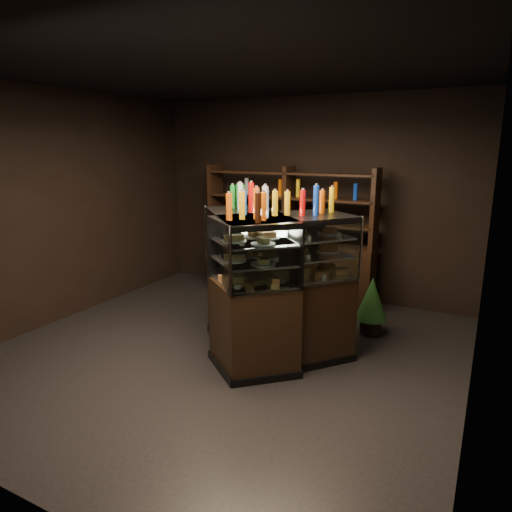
{
  "coord_description": "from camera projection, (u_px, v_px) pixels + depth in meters",
  "views": [
    {
      "loc": [
        2.52,
        -4.05,
        2.29
      ],
      "look_at": [
        0.46,
        -0.12,
        1.21
      ],
      "focal_mm": 32.0,
      "sensor_mm": 36.0,
      "label": 1
    }
  ],
  "objects": [
    {
      "name": "ground",
      "position": [
        225.0,
        353.0,
        5.17
      ],
      "size": [
        5.0,
        5.0,
        0.0
      ],
      "primitive_type": "plane",
      "color": "black",
      "rests_on": "ground"
    },
    {
      "name": "room_shell",
      "position": [
        222.0,
        180.0,
        4.71
      ],
      "size": [
        5.02,
        5.02,
        3.01
      ],
      "color": "black",
      "rests_on": "ground"
    },
    {
      "name": "display_case",
      "position": [
        266.0,
        311.0,
        4.97
      ],
      "size": [
        1.91,
        1.6,
        1.6
      ],
      "rotation": [
        0.0,
        0.0,
        0.03
      ],
      "color": "black",
      "rests_on": "ground"
    },
    {
      "name": "food_display",
      "position": [
        266.0,
        251.0,
        4.81
      ],
      "size": [
        1.42,
        1.12,
        0.48
      ],
      "color": "#CA9248",
      "rests_on": "display_case"
    },
    {
      "name": "bottles_top",
      "position": [
        266.0,
        201.0,
        4.69
      ],
      "size": [
        1.24,
        0.98,
        0.3
      ],
      "color": "yellow",
      "rests_on": "display_case"
    },
    {
      "name": "potted_conifer",
      "position": [
        372.0,
        298.0,
        5.59
      ],
      "size": [
        0.38,
        0.38,
        0.82
      ],
      "rotation": [
        0.0,
        0.0,
        -0.44
      ],
      "color": "black",
      "rests_on": "ground"
    },
    {
      "name": "back_shelving",
      "position": [
        288.0,
        260.0,
        6.85
      ],
      "size": [
        2.57,
        0.46,
        2.0
      ],
      "rotation": [
        0.0,
        0.0,
        0.02
      ],
      "color": "black",
      "rests_on": "ground"
    }
  ]
}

